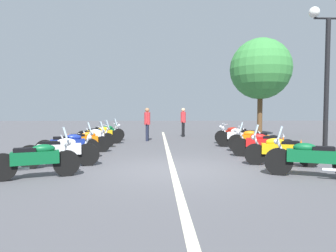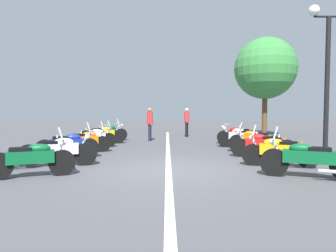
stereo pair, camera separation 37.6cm
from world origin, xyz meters
name	(u,v)px [view 1 (the left image)]	position (x,y,z in m)	size (l,w,h in m)	color
ground_plane	(173,170)	(0.00, 0.00, 0.00)	(80.00, 80.00, 0.00)	#4C4C51
lane_centre_stripe	(168,150)	(4.05, 0.00, 0.00)	(19.87, 0.16, 0.01)	beige
motorcycle_left_row_0	(37,159)	(-0.89, 3.27, 0.47)	(0.93, 1.94, 1.21)	black
motorcycle_left_row_1	(60,151)	(0.49, 3.18, 0.46)	(0.85, 2.16, 1.01)	black
motorcycle_left_row_2	(69,145)	(1.99, 3.39, 0.47)	(0.86, 2.04, 1.22)	black
motorcycle_left_row_3	(85,141)	(3.33, 3.20, 0.46)	(0.88, 1.92, 1.20)	black
motorcycle_left_row_4	(92,137)	(4.75, 3.24, 0.47)	(1.02, 1.91, 1.21)	black
motorcycle_left_row_5	(101,134)	(6.30, 3.18, 0.48)	(0.87, 2.17, 1.22)	black
motorcycle_left_row_6	(105,132)	(7.72, 3.22, 0.46)	(0.85, 2.07, 1.01)	black
motorcycle_right_row_0	(311,158)	(-1.02, -3.28, 0.48)	(1.03, 2.10, 1.23)	black
motorcycle_right_row_1	(280,150)	(0.45, -3.17, 0.46)	(0.88, 2.06, 1.21)	black
motorcycle_right_row_2	(263,144)	(2.04, -3.22, 0.47)	(0.97, 2.10, 1.21)	black
motorcycle_right_row_3	(254,140)	(3.38, -3.38, 0.47)	(0.88, 2.03, 1.02)	black
motorcycle_right_row_4	(240,137)	(4.69, -3.21, 0.47)	(1.10, 2.02, 1.02)	black
motorcycle_right_row_5	(236,135)	(6.09, -3.40, 0.46)	(0.97, 2.00, 1.00)	black
street_lamp_twin_globe	(327,57)	(0.98, -4.80, 3.26)	(0.32, 1.22, 4.76)	black
traffic_cone_0	(68,141)	(5.07, 4.35, 0.29)	(0.36, 0.36, 0.61)	orange
traffic_cone_1	(283,143)	(3.64, -4.65, 0.29)	(0.36, 0.36, 0.61)	orange
traffic_cone_2	(301,148)	(2.09, -4.60, 0.29)	(0.36, 0.36, 0.61)	orange
bystander_0	(183,120)	(10.12, -1.19, 1.06)	(0.50, 0.32, 1.79)	black
bystander_1	(147,121)	(7.66, 0.96, 1.04)	(0.52, 0.32, 1.77)	#1E2338
roadside_tree_0	(261,69)	(10.50, -6.13, 4.26)	(3.84, 3.84, 6.19)	brown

